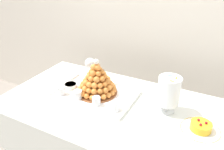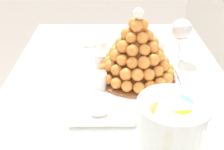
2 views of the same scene
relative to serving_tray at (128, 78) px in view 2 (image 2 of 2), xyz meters
name	(u,v)px [view 2 (image 2 of 2)]	position (x,y,z in m)	size (l,w,h in m)	color
buffet_table	(119,149)	(0.23, -0.03, -0.11)	(1.58, 0.77, 0.76)	brown
serving_tray	(128,78)	(0.00, 0.00, 0.00)	(0.53, 0.35, 0.02)	white
croquembouche	(137,53)	(0.00, 0.03, 0.10)	(0.27, 0.27, 0.24)	brown
dessert_cup_left	(101,47)	(-0.20, -0.10, 0.03)	(0.05, 0.05, 0.05)	silver
dessert_cup_mid_left	(101,61)	(-0.07, -0.09, 0.03)	(0.05, 0.05, 0.06)	silver
dessert_cup_centre	(98,82)	(0.07, -0.10, 0.03)	(0.05, 0.05, 0.05)	silver
dessert_cup_mid_right	(99,105)	(0.20, -0.09, 0.03)	(0.05, 0.05, 0.06)	silver
creme_brulee_ramekin	(126,49)	(-0.20, 0.00, 0.02)	(0.09, 0.09, 0.03)	white
macaron_goblet	(170,141)	(0.47, 0.05, 0.13)	(0.13, 0.13, 0.24)	white
wine_glass	(181,31)	(-0.17, 0.21, 0.11)	(0.08, 0.08, 0.16)	silver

